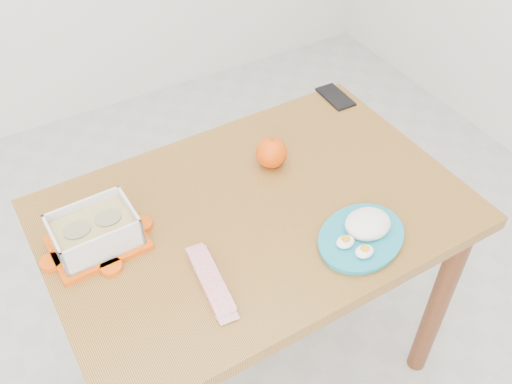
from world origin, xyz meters
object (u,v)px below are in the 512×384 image
dining_table (256,239)px  food_container (95,232)px  smartphone (335,97)px  orange_fruit (272,153)px  rice_plate (364,232)px

dining_table → food_container: bearing=166.5°
food_container → smartphone: bearing=12.5°
dining_table → smartphone: (0.46, 0.30, 0.12)m
orange_fruit → smartphone: (0.34, 0.17, -0.04)m
food_container → rice_plate: (0.56, -0.30, -0.02)m
food_container → rice_plate: size_ratio=0.74×
orange_fruit → smartphone: size_ratio=0.64×
food_container → rice_plate: 0.63m
smartphone → orange_fruit: bearing=-152.0°
dining_table → rice_plate: size_ratio=3.56×
food_container → rice_plate: bearing=-29.6°
food_container → orange_fruit: (0.51, 0.04, -0.00)m
food_container → rice_plate: food_container is taller
dining_table → orange_fruit: size_ratio=12.50×
orange_fruit → rice_plate: orange_fruit is taller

